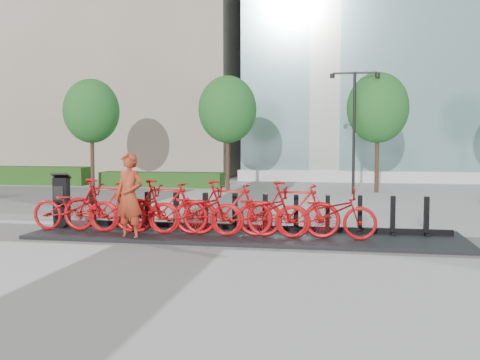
# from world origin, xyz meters

# --- Properties ---
(ground) EXTENTS (120.00, 120.00, 0.00)m
(ground) POSITION_xyz_m (0.00, 0.00, 0.00)
(ground) COLOR #A3A3A3
(hedge_b) EXTENTS (6.00, 1.20, 0.70)m
(hedge_b) POSITION_xyz_m (-5.00, 13.20, 0.35)
(hedge_b) COLOR #24591A
(hedge_b) RESTS_ON ground
(tree_0) EXTENTS (2.60, 2.60, 5.10)m
(tree_0) POSITION_xyz_m (-8.00, 12.00, 3.59)
(tree_0) COLOR #4C3621
(tree_0) RESTS_ON ground
(tree_1) EXTENTS (2.60, 2.60, 5.10)m
(tree_1) POSITION_xyz_m (-1.50, 12.00, 3.59)
(tree_1) COLOR #4C3621
(tree_1) RESTS_ON ground
(tree_2) EXTENTS (2.60, 2.60, 5.10)m
(tree_2) POSITION_xyz_m (5.00, 12.00, 3.59)
(tree_2) COLOR #4C3621
(tree_2) RESTS_ON ground
(streetlamp) EXTENTS (2.00, 0.20, 5.00)m
(streetlamp) POSITION_xyz_m (4.00, 11.00, 3.13)
(streetlamp) COLOR black
(streetlamp) RESTS_ON ground
(dock_pad) EXTENTS (9.60, 2.40, 0.08)m
(dock_pad) POSITION_xyz_m (1.30, 0.30, 0.04)
(dock_pad) COLOR black
(dock_pad) RESTS_ON ground
(dock_rail_posts) EXTENTS (8.02, 0.50, 0.85)m
(dock_rail_posts) POSITION_xyz_m (1.36, 0.77, 0.51)
(dock_rail_posts) COLOR black
(dock_rail_posts) RESTS_ON dock_pad
(bike_0) EXTENTS (2.08, 0.73, 1.10)m
(bike_0) POSITION_xyz_m (-2.60, -0.05, 0.63)
(bike_0) COLOR #B30A0E
(bike_0) RESTS_ON dock_pad
(bike_1) EXTENTS (2.02, 0.57, 1.22)m
(bike_1) POSITION_xyz_m (-1.88, -0.05, 0.69)
(bike_1) COLOR #B30A0E
(bike_1) RESTS_ON dock_pad
(bike_2) EXTENTS (2.08, 0.73, 1.10)m
(bike_2) POSITION_xyz_m (-1.16, -0.05, 0.63)
(bike_2) COLOR #B30A0E
(bike_2) RESTS_ON dock_pad
(bike_3) EXTENTS (2.02, 0.57, 1.22)m
(bike_3) POSITION_xyz_m (-0.44, -0.05, 0.69)
(bike_3) COLOR #B30A0E
(bike_3) RESTS_ON dock_pad
(bike_4) EXTENTS (2.08, 0.73, 1.10)m
(bike_4) POSITION_xyz_m (0.28, -0.05, 0.63)
(bike_4) COLOR #B30A0E
(bike_4) RESTS_ON dock_pad
(bike_5) EXTENTS (2.02, 0.57, 1.22)m
(bike_5) POSITION_xyz_m (1.00, -0.05, 0.69)
(bike_5) COLOR #B30A0E
(bike_5) RESTS_ON dock_pad
(bike_6) EXTENTS (2.08, 0.73, 1.10)m
(bike_6) POSITION_xyz_m (1.72, -0.05, 0.63)
(bike_6) COLOR #B30A0E
(bike_6) RESTS_ON dock_pad
(bike_7) EXTENTS (2.02, 0.57, 1.22)m
(bike_7) POSITION_xyz_m (2.44, -0.05, 0.69)
(bike_7) COLOR #B30A0E
(bike_7) RESTS_ON dock_pad
(bike_8) EXTENTS (2.08, 0.73, 1.10)m
(bike_8) POSITION_xyz_m (3.16, -0.05, 0.63)
(bike_8) COLOR #B30A0E
(bike_8) RESTS_ON dock_pad
(kiosk) EXTENTS (0.45, 0.40, 1.32)m
(kiosk) POSITION_xyz_m (-3.21, 0.44, 0.71)
(kiosk) COLOR black
(kiosk) RESTS_ON dock_pad
(worker_red) EXTENTS (0.80, 0.63, 1.91)m
(worker_red) POSITION_xyz_m (-1.05, -0.59, 0.95)
(worker_red) COLOR #A5351C
(worker_red) RESTS_ON ground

